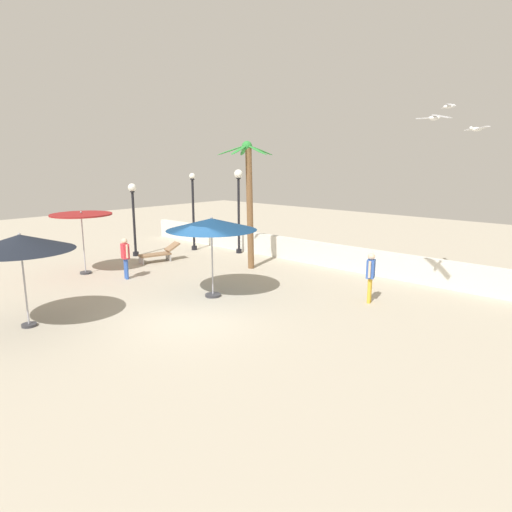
# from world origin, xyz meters

# --- Properties ---
(ground_plane) EXTENTS (56.00, 56.00, 0.00)m
(ground_plane) POSITION_xyz_m (0.00, 0.00, 0.00)
(ground_plane) COLOR #B2A893
(boundary_wall) EXTENTS (25.20, 0.30, 1.02)m
(boundary_wall) POSITION_xyz_m (0.00, 8.26, 0.51)
(boundary_wall) COLOR silver
(boundary_wall) RESTS_ON ground_plane
(patio_umbrella_0) EXTENTS (3.03, 3.03, 2.74)m
(patio_umbrella_0) POSITION_xyz_m (-1.05, 1.85, 2.48)
(patio_umbrella_0) COLOR #333338
(patio_umbrella_0) RESTS_ON ground_plane
(patio_umbrella_1) EXTENTS (2.83, 2.83, 2.66)m
(patio_umbrella_1) POSITION_xyz_m (-2.74, -3.56, 2.38)
(patio_umbrella_1) COLOR #333338
(patio_umbrella_1) RESTS_ON ground_plane
(patio_umbrella_2) EXTENTS (2.39, 2.39, 2.57)m
(patio_umbrella_2) POSITION_xyz_m (-7.26, 0.46, 2.30)
(patio_umbrella_2) COLOR #333338
(patio_umbrella_2) RESTS_ON ground_plane
(palm_tree_0) EXTENTS (2.35, 2.48, 5.34)m
(palm_tree_0) POSITION_xyz_m (-3.01, 5.74, 3.30)
(palm_tree_0) COLOR brown
(palm_tree_0) RESTS_ON ground_plane
(lamp_post_0) EXTENTS (0.31, 0.31, 3.93)m
(lamp_post_0) POSITION_xyz_m (-7.83, 6.71, 2.17)
(lamp_post_0) COLOR black
(lamp_post_0) RESTS_ON ground_plane
(lamp_post_1) EXTENTS (0.39, 0.39, 3.49)m
(lamp_post_1) POSITION_xyz_m (-8.77, 3.82, 2.24)
(lamp_post_1) COLOR black
(lamp_post_1) RESTS_ON ground_plane
(lamp_post_2) EXTENTS (0.42, 0.42, 4.12)m
(lamp_post_2) POSITION_xyz_m (-5.56, 7.71, 2.75)
(lamp_post_2) COLOR black
(lamp_post_2) RESTS_ON ground_plane
(lounge_chair_0) EXTENTS (0.97, 1.94, 0.83)m
(lounge_chair_0) POSITION_xyz_m (-6.86, 3.86, 0.40)
(lounge_chair_0) COLOR #B7B7BC
(lounge_chair_0) RESTS_ON ground_plane
(guest_0) EXTENTS (0.55, 0.32, 1.62)m
(guest_0) POSITION_xyz_m (-5.28, 1.13, 0.98)
(guest_0) COLOR #3359B2
(guest_0) RESTS_ON ground_plane
(guest_1) EXTENTS (0.35, 0.53, 1.66)m
(guest_1) POSITION_xyz_m (3.23, 4.85, 1.00)
(guest_1) COLOR gold
(guest_1) RESTS_ON ground_plane
(seagull_0) EXTENTS (0.91, 0.84, 0.14)m
(seagull_0) POSITION_xyz_m (5.60, 6.26, 5.46)
(seagull_0) COLOR white
(seagull_1) EXTENTS (1.14, 0.62, 0.15)m
(seagull_1) POSITION_xyz_m (5.11, 4.33, 5.68)
(seagull_1) COLOR white
(seagull_2) EXTENTS (0.89, 1.21, 0.15)m
(seagull_2) POSITION_xyz_m (4.13, 7.96, 6.34)
(seagull_2) COLOR white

